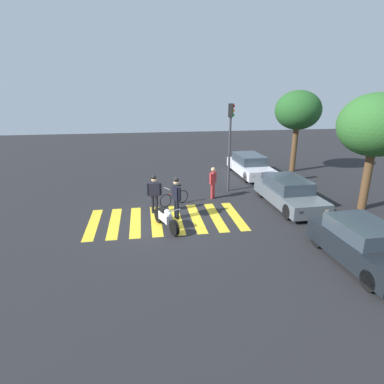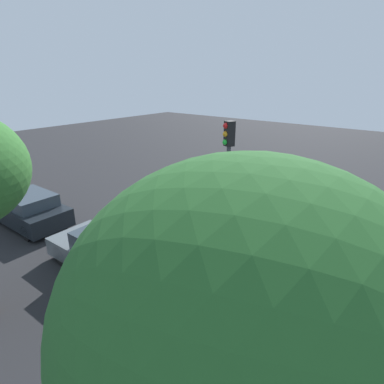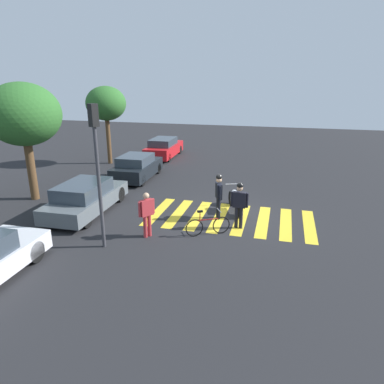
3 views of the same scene
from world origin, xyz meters
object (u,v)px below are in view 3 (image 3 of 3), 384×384
pedestrian_bystander (147,212)px  car_grey_coupe (86,198)px  officer_by_motorcycle (219,193)px  car_black_suv (137,167)px  officer_on_foot (239,202)px  traffic_light_pole (96,156)px  leaning_bicycle (208,226)px  car_red_convertible (164,148)px  police_motorcycle (235,201)px

pedestrian_bystander → car_grey_coupe: pedestrian_bystander is taller
officer_by_motorcycle → car_black_suv: officer_by_motorcycle is taller
officer_on_foot → car_grey_coupe: (0.01, 6.59, -0.42)m
officer_on_foot → traffic_light_pole: (-2.76, 4.28, 2.11)m
car_grey_coupe → officer_on_foot: bearing=-90.1°
leaning_bicycle → car_red_convertible: (12.48, 6.02, 0.30)m
car_black_suv → traffic_light_pole: size_ratio=0.83×
leaning_bicycle → car_black_suv: (6.49, 5.59, 0.30)m
pedestrian_bystander → car_black_suv: (7.18, 3.48, -0.30)m
car_black_suv → car_red_convertible: 6.00m
officer_on_foot → traffic_light_pole: size_ratio=0.38×
car_grey_coupe → car_red_convertible: size_ratio=1.04×
officer_by_motorcycle → officer_on_foot: bearing=-129.2°
car_black_suv → officer_on_foot: bearing=-130.1°
police_motorcycle → traffic_light_pole: bearing=139.6°
car_grey_coupe → car_red_convertible: car_red_convertible is taller
leaning_bicycle → officer_by_motorcycle: 1.86m
police_motorcycle → leaning_bicycle: bearing=167.1°
leaning_bicycle → police_motorcycle: bearing=-12.9°
officer_on_foot → officer_by_motorcycle: (0.76, 0.94, 0.04)m
officer_by_motorcycle → car_grey_coupe: bearing=97.6°
car_black_suv → police_motorcycle: bearing=-121.0°
leaning_bicycle → officer_on_foot: officer_on_foot is taller
officer_on_foot → officer_by_motorcycle: 1.21m
pedestrian_bystander → car_red_convertible: 13.74m
leaning_bicycle → car_grey_coupe: size_ratio=0.32×
officer_on_foot → car_black_suv: officer_on_foot is taller
pedestrian_bystander → car_grey_coupe: bearing=64.7°
leaning_bicycle → officer_by_motorcycle: size_ratio=0.79×
leaning_bicycle → pedestrian_bystander: bearing=108.2°
police_motorcycle → leaning_bicycle: 2.83m
pedestrian_bystander → car_grey_coupe: size_ratio=0.36×
leaning_bicycle → pedestrian_bystander: (-0.69, 2.11, 0.59)m
police_motorcycle → officer_by_motorcycle: officer_by_motorcycle is taller
police_motorcycle → officer_on_foot: bearing=-168.1°
pedestrian_bystander → car_black_suv: pedestrian_bystander is taller
pedestrian_bystander → traffic_light_pole: bearing=134.4°
car_red_convertible → traffic_light_pole: size_ratio=0.93×
leaning_bicycle → car_red_convertible: size_ratio=0.34×
car_grey_coupe → traffic_light_pole: traffic_light_pole is taller
officer_by_motorcycle → police_motorcycle: bearing=-27.7°
police_motorcycle → officer_by_motorcycle: (-1.06, 0.55, 0.66)m
leaning_bicycle → traffic_light_pole: (-1.83, 3.27, 2.82)m
pedestrian_bystander → car_grey_coupe: (1.64, 3.47, -0.31)m
police_motorcycle → officer_by_motorcycle: size_ratio=1.07×
officer_by_motorcycle → traffic_light_pole: (-3.53, 3.34, 2.07)m
police_motorcycle → car_black_suv: bearing=59.0°
traffic_light_pole → leaning_bicycle: bearing=-60.8°
officer_by_motorcycle → traffic_light_pole: bearing=136.5°
leaning_bicycle → car_grey_coupe: (0.94, 5.57, 0.29)m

